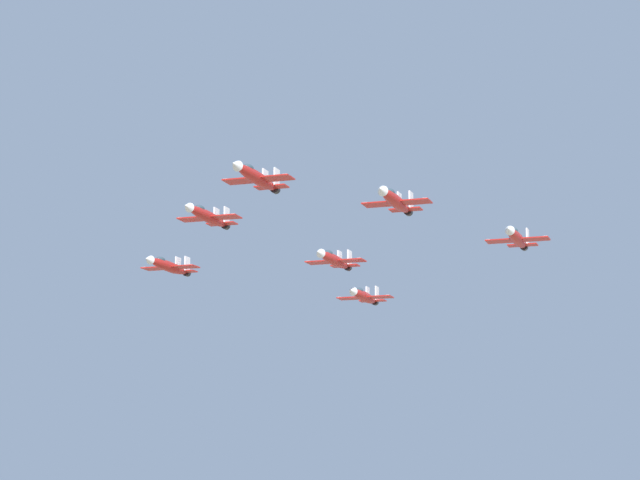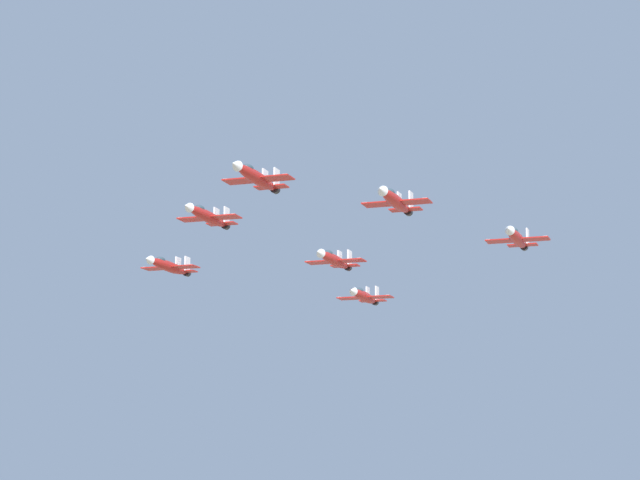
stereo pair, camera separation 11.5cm
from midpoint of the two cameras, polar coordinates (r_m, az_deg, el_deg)
name	(u,v)px [view 2 (the right image)]	position (r m, az deg, el deg)	size (l,w,h in m)	color
jet_lead	(256,177)	(157.07, -3.18, 3.16)	(10.00, 16.23, 3.41)	red
jet_left_wingman	(396,201)	(168.92, 3.82, 1.97)	(10.44, 16.94, 3.56)	red
jet_right_wingman	(208,216)	(178.58, -5.63, 1.20)	(10.12, 16.49, 3.46)	red
jet_left_outer	(517,238)	(182.48, 9.84, 0.09)	(10.20, 16.57, 3.48)	red
jet_right_outer	(169,266)	(199.93, -7.57, -1.30)	(10.25, 16.65, 3.50)	red
jet_slot_rear	(334,260)	(188.79, 0.74, -1.00)	(10.17, 16.48, 3.46)	red
jet_trailing	(364,296)	(205.06, 2.24, -2.83)	(10.19, 16.59, 3.49)	red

